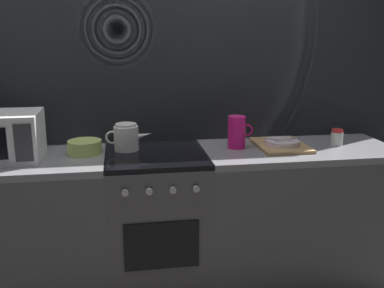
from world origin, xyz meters
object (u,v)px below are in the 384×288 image
stove_unit (157,223)px  mixing_bowl (85,147)px  kettle (126,137)px  pitcher (237,132)px  dish_pile (281,144)px  spice_jar (337,137)px

stove_unit → mixing_bowl: mixing_bowl is taller
stove_unit → kettle: 0.57m
kettle → mixing_bowl: bearing=-170.7°
mixing_bowl → kettle: bearing=9.3°
stove_unit → pitcher: (0.51, 0.06, 0.55)m
mixing_bowl → pitcher: 0.93m
kettle → dish_pile: kettle is taller
dish_pile → spice_jar: bearing=-1.4°
mixing_bowl → spice_jar: bearing=-1.8°
kettle → dish_pile: (0.96, -0.08, -0.06)m
mixing_bowl → pitcher: bearing=-0.7°
mixing_bowl → dish_pile: bearing=-1.9°
stove_unit → dish_pile: bearing=2.0°
dish_pile → spice_jar: (0.37, -0.01, 0.03)m
mixing_bowl → dish_pile: 1.21m
kettle → spice_jar: size_ratio=2.71×
stove_unit → pitcher: size_ratio=4.50×
kettle → spice_jar: bearing=-3.9°
mixing_bowl → dish_pile: size_ratio=0.50×
pitcher → spice_jar: 0.65m
pitcher → stove_unit: bearing=-173.6°
spice_jar → dish_pile: bearing=178.6°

